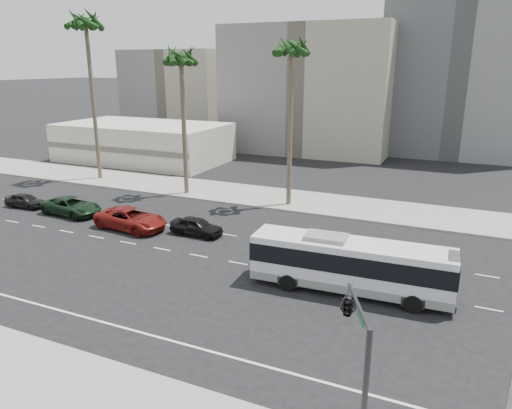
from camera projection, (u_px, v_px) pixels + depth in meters
The scene contains 16 objects.
ground at pixel (280, 271), 29.97m from camera, with size 700.00×700.00×0.00m, color black.
sidewalk_north at pixel (341, 206), 43.51m from camera, with size 120.00×7.00×0.15m, color gray.
commercial_low at pixel (143, 142), 63.72m from camera, with size 22.00×12.16×5.00m.
midrise_beige_west at pixel (315, 89), 71.47m from camera, with size 24.00×18.00×18.00m, color gray.
midrise_gray_center at pixel (462, 61), 68.64m from camera, with size 20.00×20.00×26.00m, color #5C5D60.
midrise_beige_far at pixel (186, 93), 86.43m from camera, with size 18.00×16.00×15.00m, color gray.
civic_tower at pixel (457, 10), 238.46m from camera, with size 42.00×42.00×129.00m.
city_bus at pixel (350, 264), 26.83m from camera, with size 11.46×3.06×3.26m.
car_a at pixel (196, 226), 36.09m from camera, with size 4.16×1.67×1.42m, color black.
car_b at pixel (131, 219), 37.44m from camera, with size 6.05×2.79×1.68m, color maroon.
car_c at pixel (71, 206), 40.98m from camera, with size 5.58×2.57×1.55m, color black.
car_d at pixel (25, 200), 43.10m from camera, with size 3.87×1.56×1.32m, color black.
traffic_signal at pixel (350, 311), 15.84m from camera, with size 2.58×3.57×5.58m.
palm_near at pixel (292, 51), 39.99m from camera, with size 4.48×4.48×15.12m.
palm_mid at pixel (181, 61), 44.02m from camera, with size 4.64×4.64×14.35m.
palm_far at pixel (86, 26), 49.35m from camera, with size 5.28×5.28×18.13m.
Camera 1 is at (9.81, -25.76, 12.61)m, focal length 33.10 mm.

